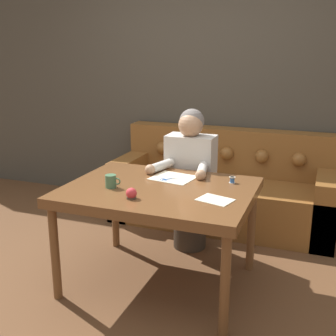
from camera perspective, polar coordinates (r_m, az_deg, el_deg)
ground_plane at (r=3.16m, az=-4.56°, el=-15.76°), size 16.00×16.00×0.00m
wall_back at (r=4.44m, az=5.39°, el=11.08°), size 8.00×0.06×2.60m
dining_table at (r=2.93m, az=-1.22°, el=-3.94°), size 1.28×0.98×0.74m
couch at (r=4.18m, az=7.46°, el=-2.99°), size 2.11×0.80×0.89m
person at (r=3.51m, az=3.02°, el=-1.63°), size 0.48×0.56×1.20m
pattern_paper_main at (r=3.11m, az=0.73°, el=-1.33°), size 0.34×0.31×0.00m
pattern_paper_offcut at (r=2.67m, az=6.41°, el=-4.30°), size 0.25×0.21×0.00m
scissors at (r=3.07m, az=0.09°, el=-1.53°), size 0.17×0.17×0.01m
mug at (r=2.90m, az=-7.76°, el=-1.81°), size 0.11×0.08×0.09m
thread_spool at (r=3.02m, az=8.69°, el=-1.61°), size 0.04×0.04×0.05m
pin_cushion at (r=2.68m, az=-4.98°, el=-3.49°), size 0.07×0.07×0.07m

